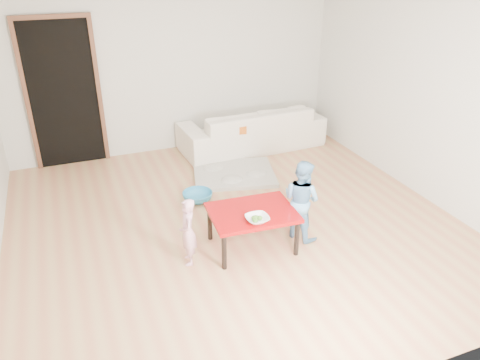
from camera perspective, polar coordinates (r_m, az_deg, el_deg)
floor at (r=5.48m, az=-0.77°, el=-5.22°), size 5.00×5.00×0.01m
back_wall at (r=7.23m, az=-8.09°, el=13.61°), size 5.00×0.02×2.60m
right_wall at (r=6.22m, az=21.58°, el=9.94°), size 0.02×5.00×2.60m
doorway at (r=7.09m, az=-20.70°, el=9.63°), size 1.02×0.08×2.11m
sofa at (r=7.42m, az=1.44°, el=6.37°), size 2.29×1.00×0.66m
cushion at (r=6.98m, az=-1.29°, el=6.46°), size 0.48×0.44×0.12m
red_table at (r=4.96m, az=1.49°, el=-5.99°), size 0.92×0.71×0.44m
bowl at (r=4.65m, az=2.12°, el=-4.77°), size 0.23×0.23×0.06m
broccoli at (r=4.65m, az=2.12°, el=-4.78°), size 0.12×0.12×0.06m
child_pink at (r=4.68m, az=-6.38°, el=-6.32°), size 0.21×0.28×0.71m
child_blue at (r=5.07m, az=7.50°, el=-2.39°), size 0.50×0.54×0.91m
basin at (r=5.93m, az=-5.19°, el=-2.02°), size 0.38×0.38×0.12m
blanket at (r=6.57m, az=-0.72°, el=0.76°), size 1.30×1.16×0.06m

